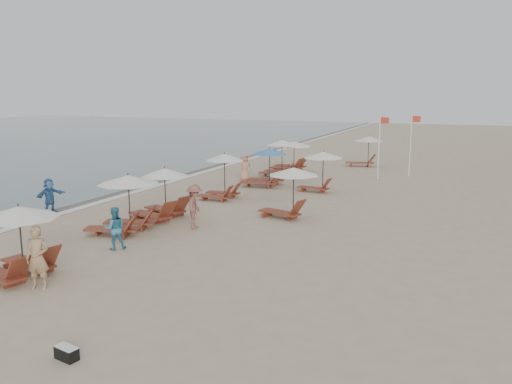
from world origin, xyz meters
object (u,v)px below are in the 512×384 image
at_px(lounger_station_1, 124,204).
at_px(lounger_station_4, 265,169).
at_px(beachgoer_mid_a, 115,228).
at_px(inland_station_0, 288,187).
at_px(beachgoer_mid_b, 195,207).
at_px(inland_station_1, 320,165).
at_px(lounger_station_0, 15,242).
at_px(flag_pole_near, 380,143).
at_px(lounger_station_2, 160,196).
at_px(lounger_station_6, 290,157).
at_px(beachgoer_far_b, 245,167).
at_px(lounger_station_5, 278,159).
at_px(inland_station_2, 365,149).
at_px(beachgoer_near, 37,258).
at_px(waterline_walker, 50,196).
at_px(lounger_station_3, 221,177).
at_px(duffel_bag, 67,353).

distance_m(lounger_station_1, lounger_station_4, 11.91).
bearing_deg(beachgoer_mid_a, inland_station_0, -161.63).
bearing_deg(beachgoer_mid_b, inland_station_1, -32.12).
distance_m(lounger_station_0, flag_pole_near, 23.41).
relative_size(lounger_station_2, lounger_station_6, 0.92).
height_order(lounger_station_2, beachgoer_far_b, lounger_station_2).
relative_size(lounger_station_5, beachgoer_far_b, 1.46).
bearing_deg(beachgoer_mid_b, lounger_station_5, -11.49).
height_order(inland_station_2, beachgoer_near, inland_station_2).
relative_size(lounger_station_0, flag_pole_near, 0.65).
height_order(inland_station_0, beachgoer_mid_a, inland_station_0).
xyz_separation_m(lounger_station_4, beachgoer_far_b, (-1.80, 1.17, -0.13)).
bearing_deg(lounger_station_4, lounger_station_0, -93.34).
distance_m(lounger_station_4, beachgoer_far_b, 2.15).
bearing_deg(waterline_walker, lounger_station_3, -34.78).
bearing_deg(beachgoer_far_b, lounger_station_3, -124.94).
bearing_deg(beachgoer_near, lounger_station_6, 72.82).
bearing_deg(lounger_station_3, lounger_station_1, -94.50).
relative_size(lounger_station_2, duffel_bag, 4.76).
relative_size(lounger_station_5, inland_station_1, 0.97).
distance_m(lounger_station_6, waterline_walker, 17.43).
bearing_deg(lounger_station_1, beachgoer_mid_a, -61.92).
xyz_separation_m(lounger_station_1, inland_station_2, (4.95, 22.42, 0.18)).
distance_m(beachgoer_near, beachgoer_far_b, 19.04).
distance_m(inland_station_0, flag_pole_near, 12.24).
height_order(lounger_station_5, waterline_walker, lounger_station_5).
xyz_separation_m(inland_station_2, beachgoer_far_b, (-5.55, -9.40, -0.47)).
relative_size(lounger_station_3, lounger_station_4, 0.88).
distance_m(beachgoer_mid_b, flag_pole_near, 16.07).
xyz_separation_m(lounger_station_3, lounger_station_4, (0.62, 4.51, -0.20)).
bearing_deg(lounger_station_4, lounger_station_5, 98.53).
height_order(lounger_station_0, lounger_station_5, lounger_station_5).
height_order(lounger_station_0, lounger_station_6, lounger_station_0).
xyz_separation_m(lounger_station_6, beachgoer_mid_b, (1.58, -16.32, -0.12)).
relative_size(lounger_station_0, lounger_station_2, 1.02).
height_order(beachgoer_far_b, waterline_walker, beachgoer_far_b).
height_order(lounger_station_2, lounger_station_4, lounger_station_2).
xyz_separation_m(inland_station_0, duffel_bag, (-0.08, -13.57, -1.23)).
distance_m(lounger_station_6, beachgoer_mid_a, 19.92).
distance_m(beachgoer_far_b, duffel_bag, 22.48).
bearing_deg(inland_station_1, lounger_station_2, -118.01).
bearing_deg(duffel_bag, lounger_station_2, 113.97).
bearing_deg(beachgoer_mid_b, lounger_station_3, -1.86).
bearing_deg(inland_station_1, flag_pole_near, 67.85).
xyz_separation_m(beachgoer_near, beachgoer_far_b, (-2.06, 18.93, -0.06)).
xyz_separation_m(inland_station_0, beachgoer_far_b, (-5.68, 8.19, -0.53)).
bearing_deg(lounger_station_5, inland_station_1, -47.55).
relative_size(lounger_station_3, lounger_station_6, 0.82).
distance_m(lounger_station_4, lounger_station_6, 6.09).
relative_size(inland_station_0, beachgoer_near, 1.50).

